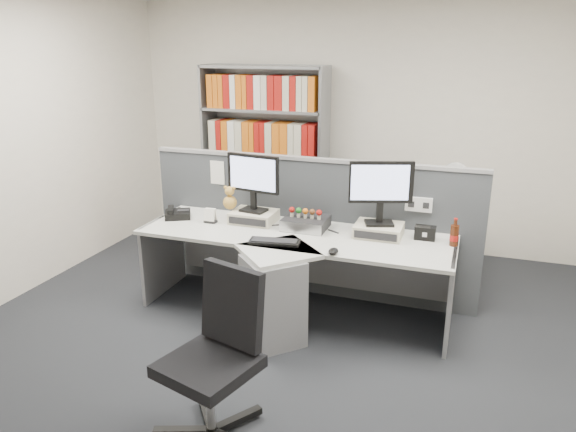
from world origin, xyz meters
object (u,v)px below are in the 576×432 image
at_px(monitor_right, 381,187).
at_px(speaker, 425,233).
at_px(desk_calendar, 210,217).
at_px(cola_bottle, 454,235).
at_px(desktop_pc, 306,223).
at_px(office_chair, 218,352).
at_px(desk, 286,273).
at_px(mouse, 333,251).
at_px(shelving_unit, 265,158).
at_px(filing_cabinet, 449,244).
at_px(monitor_left, 253,178).
at_px(desk_phone, 177,214).
at_px(keyboard, 275,242).
at_px(desk_fan, 455,181).

xyz_separation_m(monitor_right, speaker, (0.37, 0.04, -0.36)).
relative_size(desk_calendar, speaker, 0.78).
height_order(speaker, cola_bottle, cola_bottle).
distance_m(desktop_pc, office_chair, 1.76).
height_order(desk, office_chair, office_chair).
bearing_deg(mouse, shelving_unit, 123.79).
bearing_deg(office_chair, monitor_right, 71.07).
distance_m(desktop_pc, filing_cabinet, 1.60).
relative_size(monitor_left, desk_phone, 1.72).
xyz_separation_m(keyboard, filing_cabinet, (1.27, 1.45, -0.38)).
distance_m(desktop_pc, mouse, 0.62).
xyz_separation_m(monitor_left, office_chair, (0.50, -1.75, -0.58)).
bearing_deg(mouse, keyboard, 171.81).
relative_size(mouse, desk_phone, 0.40).
relative_size(monitor_left, shelving_unit, 0.25).
relative_size(desktop_pc, cola_bottle, 1.63).
xyz_separation_m(desk, keyboard, (-0.07, -0.05, 0.28)).
xyz_separation_m(desk_phone, cola_bottle, (2.39, 0.08, 0.05)).
height_order(desk_calendar, cola_bottle, cola_bottle).
distance_m(monitor_left, desktop_pc, 0.60).
height_order(monitor_left, mouse, monitor_left).
bearing_deg(desktop_pc, desk_calendar, -171.28).
xyz_separation_m(mouse, filing_cabinet, (0.78, 1.52, -0.39)).
distance_m(desk_phone, shelving_unit, 1.61).
relative_size(monitor_left, office_chair, 0.50).
relative_size(mouse, filing_cabinet, 0.17).
bearing_deg(mouse, cola_bottle, 29.84).
bearing_deg(speaker, office_chair, -118.35).
height_order(monitor_left, desk_phone, monitor_left).
bearing_deg(mouse, monitor_right, 64.10).
bearing_deg(shelving_unit, monitor_right, -43.06).
bearing_deg(desk_fan, filing_cabinet, 90.00).
bearing_deg(filing_cabinet, shelving_unit, 167.93).
xyz_separation_m(desk, office_chair, (0.07, -1.37, 0.08)).
height_order(desk, speaker, speaker).
bearing_deg(desk_phone, filing_cabinet, 25.74).
bearing_deg(desk_fan, speaker, -99.65).
relative_size(speaker, office_chair, 0.16).
bearing_deg(cola_bottle, desktop_pc, 179.08).
height_order(speaker, shelving_unit, shelving_unit).
height_order(desk, desk_fan, desk_fan).
bearing_deg(desk, shelving_unit, 115.96).
height_order(desktop_pc, filing_cabinet, desktop_pc).
bearing_deg(desk_fan, cola_bottle, -86.76).
bearing_deg(monitor_left, desk, -41.61).
bearing_deg(mouse, desk_calendar, 162.86).
bearing_deg(desk, monitor_right, 29.89).
bearing_deg(speaker, desk_phone, -176.02).
height_order(monitor_left, desk_calendar, monitor_left).
height_order(mouse, shelving_unit, shelving_unit).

